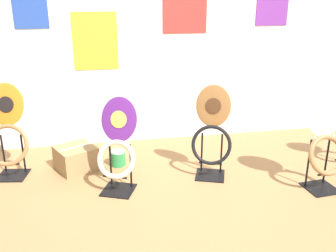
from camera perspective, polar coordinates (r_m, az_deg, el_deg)
The scene contains 8 objects.
ground_plane at distance 3.06m, azimuth 6.02°, elevation -14.86°, with size 14.00×14.00×0.00m, color #A37547.
wall_back at distance 4.42m, azimuth -0.81°, elevation 14.15°, with size 8.00×0.07×2.60m.
toilet_seat_display_white_plain at distance 3.66m, azimuth 22.84°, elevation -2.65°, with size 0.40×0.34×0.94m.
toilet_seat_display_orange_sun at distance 3.93m, azimuth -23.27°, elevation -1.49°, with size 0.44×0.34×0.92m.
toilet_seat_display_purple_note at distance 3.39m, azimuth -7.74°, elevation -3.80°, with size 0.43×0.40×0.86m.
toilet_seat_display_woodgrain at distance 3.63m, azimuth 6.73°, elevation -1.10°, with size 0.42×0.36×0.91m.
paint_can at distance 4.00m, azimuth -7.65°, elevation -4.77°, with size 0.17×0.17×0.16m.
storage_box at distance 3.97m, azimuth -13.84°, elevation -4.78°, with size 0.48×0.48×0.25m.
Camera 1 is at (-0.78, -2.40, 1.73)m, focal length 40.00 mm.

